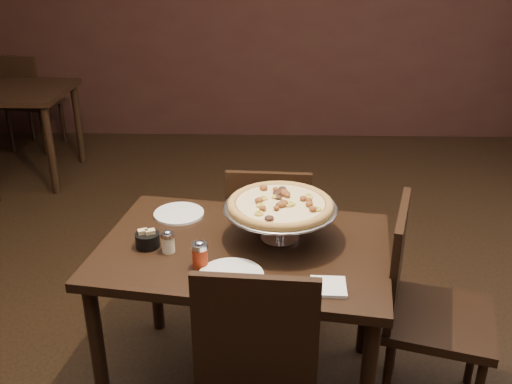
{
  "coord_description": "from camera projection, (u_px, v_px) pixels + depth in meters",
  "views": [
    {
      "loc": [
        0.07,
        -2.14,
        1.91
      ],
      "look_at": [
        0.01,
        -0.05,
        0.96
      ],
      "focal_mm": 40.0,
      "sensor_mm": 36.0,
      "label": 1
    }
  ],
  "objects": [
    {
      "name": "pepper_flake_shaker",
      "position": [
        200.0,
        254.0,
        2.18
      ],
      "size": [
        0.06,
        0.06,
        0.11
      ],
      "color": "maroon",
      "rests_on": "dining_table"
    },
    {
      "name": "packet_caddy",
      "position": [
        147.0,
        239.0,
        2.33
      ],
      "size": [
        0.1,
        0.1,
        0.08
      ],
      "rotation": [
        0.0,
        0.0,
        0.37
      ],
      "color": "black",
      "rests_on": "dining_table"
    },
    {
      "name": "plate_left",
      "position": [
        179.0,
        214.0,
        2.6
      ],
      "size": [
        0.23,
        0.23,
        0.01
      ],
      "primitive_type": "cylinder",
      "color": "white",
      "rests_on": "dining_table"
    },
    {
      "name": "pizza_stand",
      "position": [
        280.0,
        205.0,
        2.33
      ],
      "size": [
        0.47,
        0.47,
        0.19
      ],
      "color": "#B6B6BD",
      "rests_on": "dining_table"
    },
    {
      "name": "chair_far",
      "position": [
        269.0,
        235.0,
        2.95
      ],
      "size": [
        0.43,
        0.43,
        0.88
      ],
      "rotation": [
        0.0,
        0.0,
        3.09
      ],
      "color": "black",
      "rests_on": "ground"
    },
    {
      "name": "room",
      "position": [
        269.0,
        79.0,
        2.18
      ],
      "size": [
        6.04,
        7.04,
        2.84
      ],
      "color": "black",
      "rests_on": "ground"
    },
    {
      "name": "bg_chair_far",
      "position": [
        28.0,
        98.0,
        5.32
      ],
      "size": [
        0.5,
        0.5,
        0.92
      ],
      "rotation": [
        0.0,
        0.0,
        2.96
      ],
      "color": "black",
      "rests_on": "ground"
    },
    {
      "name": "parmesan_shaker",
      "position": [
        168.0,
        242.0,
        2.28
      ],
      "size": [
        0.06,
        0.06,
        0.1
      ],
      "color": "beige",
      "rests_on": "dining_table"
    },
    {
      "name": "serving_spatula",
      "position": [
        285.0,
        222.0,
        2.21
      ],
      "size": [
        0.16,
        0.16,
        0.02
      ],
      "rotation": [
        0.0,
        0.0,
        -0.38
      ],
      "color": "#B6B6BD",
      "rests_on": "pizza_stand"
    },
    {
      "name": "napkin_stack",
      "position": [
        328.0,
        287.0,
        2.06
      ],
      "size": [
        0.13,
        0.13,
        0.01
      ],
      "primitive_type": "cube",
      "rotation": [
        0.0,
        0.0,
        -0.03
      ],
      "color": "white",
      "rests_on": "dining_table"
    },
    {
      "name": "dining_table",
      "position": [
        244.0,
        266.0,
        2.39
      ],
      "size": [
        1.29,
        0.96,
        0.74
      ],
      "rotation": [
        0.0,
        0.0,
        -0.15
      ],
      "color": "black",
      "rests_on": "ground"
    },
    {
      "name": "plate_near",
      "position": [
        231.0,
        276.0,
        2.13
      ],
      "size": [
        0.25,
        0.25,
        0.01
      ],
      "primitive_type": "cylinder",
      "color": "white",
      "rests_on": "dining_table"
    },
    {
      "name": "chair_side",
      "position": [
        423.0,
        304.0,
        2.37
      ],
      "size": [
        0.54,
        0.54,
        0.93
      ],
      "rotation": [
        0.0,
        0.0,
        1.29
      ],
      "color": "black",
      "rests_on": "ground"
    }
  ]
}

